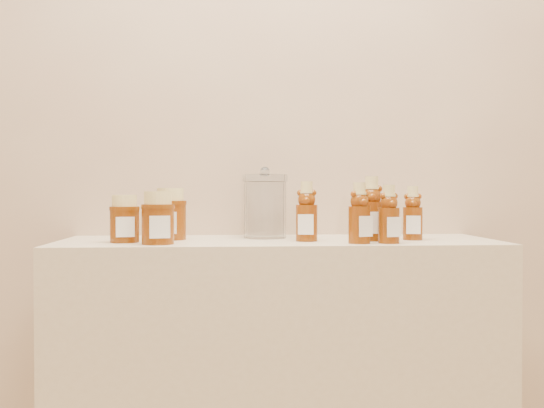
{
  "coord_description": "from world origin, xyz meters",
  "views": [
    {
      "loc": [
        -0.13,
        -0.12,
        1.03
      ],
      "look_at": [
        -0.02,
        1.52,
        1.0
      ],
      "focal_mm": 40.0,
      "sensor_mm": 36.0,
      "label": 1
    }
  ],
  "objects_px": {
    "display_table": "(278,401)",
    "honey_jar_left": "(125,219)",
    "glass_canister": "(265,203)",
    "bear_bottle_front_left": "(359,209)",
    "bear_bottle_back_left": "(307,207)"
  },
  "relations": [
    {
      "from": "display_table",
      "to": "honey_jar_left",
      "type": "distance_m",
      "value": 0.66
    },
    {
      "from": "display_table",
      "to": "bear_bottle_back_left",
      "type": "bearing_deg",
      "value": -33.42
    },
    {
      "from": "display_table",
      "to": "bear_bottle_back_left",
      "type": "relative_size",
      "value": 6.58
    },
    {
      "from": "bear_bottle_back_left",
      "to": "bear_bottle_front_left",
      "type": "bearing_deg",
      "value": -20.85
    },
    {
      "from": "display_table",
      "to": "glass_canister",
      "type": "distance_m",
      "value": 0.56
    },
    {
      "from": "display_table",
      "to": "glass_canister",
      "type": "bearing_deg",
      "value": 114.7
    },
    {
      "from": "bear_bottle_front_left",
      "to": "glass_canister",
      "type": "xyz_separation_m",
      "value": [
        -0.23,
        0.2,
        0.01
      ]
    },
    {
      "from": "bear_bottle_back_left",
      "to": "honey_jar_left",
      "type": "relative_size",
      "value": 1.46
    },
    {
      "from": "display_table",
      "to": "honey_jar_left",
      "type": "xyz_separation_m",
      "value": [
        -0.41,
        -0.05,
        0.51
      ]
    },
    {
      "from": "display_table",
      "to": "bear_bottle_front_left",
      "type": "distance_m",
      "value": 0.59
    },
    {
      "from": "display_table",
      "to": "honey_jar_left",
      "type": "height_order",
      "value": "honey_jar_left"
    },
    {
      "from": "glass_canister",
      "to": "bear_bottle_front_left",
      "type": "bearing_deg",
      "value": -41.02
    },
    {
      "from": "bear_bottle_back_left",
      "to": "display_table",
      "type": "bearing_deg",
      "value": 158.67
    },
    {
      "from": "honey_jar_left",
      "to": "glass_canister",
      "type": "xyz_separation_m",
      "value": [
        0.38,
        0.13,
        0.04
      ]
    },
    {
      "from": "display_table",
      "to": "bear_bottle_front_left",
      "type": "bearing_deg",
      "value": -33.11
    }
  ]
}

